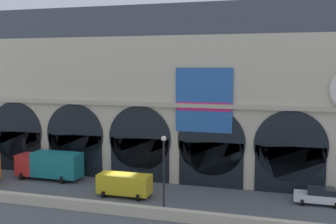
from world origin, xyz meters
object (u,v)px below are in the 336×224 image
object	(u,v)px
box_truck_midwest	(50,165)
car_east	(319,196)
street_lamp_quayside	(164,165)
van_center	(124,184)

from	to	relation	value
box_truck_midwest	car_east	size ratio (longest dim) A/B	1.70
car_east	street_lamp_quayside	bearing A→B (deg)	-152.20
box_truck_midwest	street_lamp_quayside	bearing A→B (deg)	-24.35
box_truck_midwest	car_east	distance (m)	28.45
box_truck_midwest	van_center	distance (m)	10.81
box_truck_midwest	street_lamp_quayside	distance (m)	17.24
van_center	car_east	bearing A→B (deg)	9.39
box_truck_midwest	car_east	xyz separation A→B (m)	(28.43, -0.21, -0.90)
box_truck_midwest	street_lamp_quayside	xyz separation A→B (m)	(15.51, -7.02, 2.71)
car_east	street_lamp_quayside	xyz separation A→B (m)	(-12.92, -6.81, 3.61)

